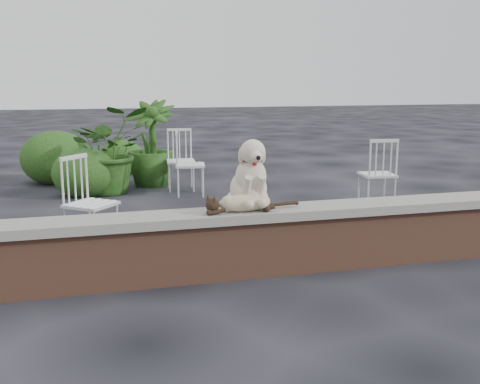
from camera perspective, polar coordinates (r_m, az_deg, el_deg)
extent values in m
plane|color=black|center=(5.35, 10.79, -7.24)|extent=(60.00, 60.00, 0.00)
cube|color=brown|center=(5.28, 10.89, -4.66)|extent=(6.00, 0.30, 0.50)
cube|color=slate|center=(5.21, 11.00, -1.59)|extent=(6.20, 0.40, 0.08)
imported|color=#173D11|center=(8.65, -12.99, 4.21)|extent=(1.32, 1.19, 1.31)
imported|color=#173D11|center=(9.12, -9.02, 4.90)|extent=(1.05, 1.05, 1.38)
ellipsoid|color=#173D11|center=(8.60, -15.49, 1.87)|extent=(0.94, 0.86, 0.75)
ellipsoid|color=#173D11|center=(9.84, -18.16, 3.29)|extent=(1.15, 1.05, 0.91)
ellipsoid|color=#173D11|center=(10.45, -11.89, 3.41)|extent=(0.82, 0.75, 0.65)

